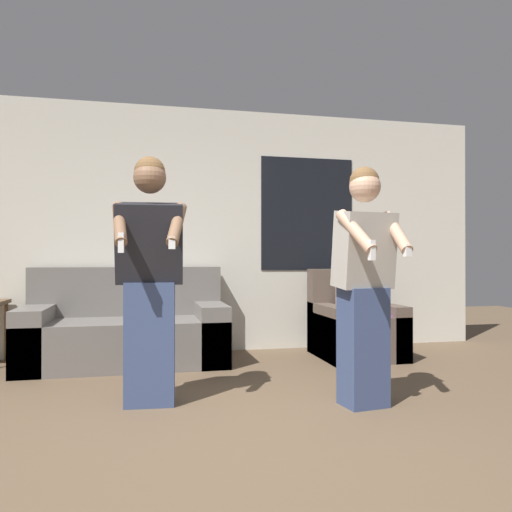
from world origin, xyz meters
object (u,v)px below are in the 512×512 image
at_px(armchair, 355,326).
at_px(person_left, 150,279).
at_px(couch, 126,331).
at_px(person_right, 364,283).

height_order(armchair, person_left, person_left).
relative_size(couch, person_right, 1.15).
bearing_deg(armchair, person_right, -111.82).
relative_size(armchair, person_left, 0.52).
xyz_separation_m(armchair, person_left, (-2.13, -1.31, 0.57)).
bearing_deg(person_left, armchair, 31.60).
bearing_deg(couch, person_right, -47.58).
bearing_deg(armchair, couch, 175.93).
bearing_deg(armchair, person_left, -148.40).
bearing_deg(couch, armchair, -4.07).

